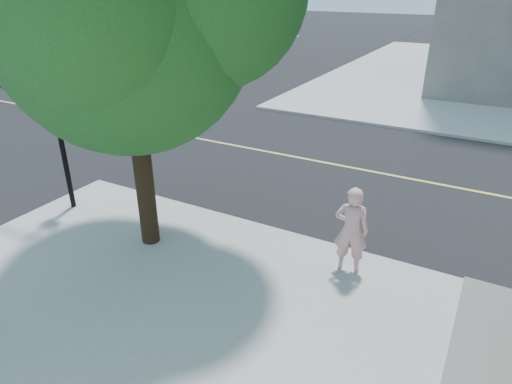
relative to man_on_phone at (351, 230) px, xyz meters
The scene contains 5 objects.
ground 6.52m from the man_on_phone, behind, with size 140.00×140.00×0.00m, color black.
road_ew 8.34m from the man_on_phone, 140.58° to the left, with size 140.00×9.00×0.01m, color black.
sidewalk_nw 36.89m from the man_on_phone, 142.87° to the left, with size 26.00×25.00×0.12m, color #A8A8A8.
man_on_phone is the anchor object (origin of this frame).
car_a 22.45m from the man_on_phone, 157.63° to the left, with size 2.38×5.17×1.44m, color silver.
Camera 1 is at (8.34, -7.91, 5.18)m, focal length 31.73 mm.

